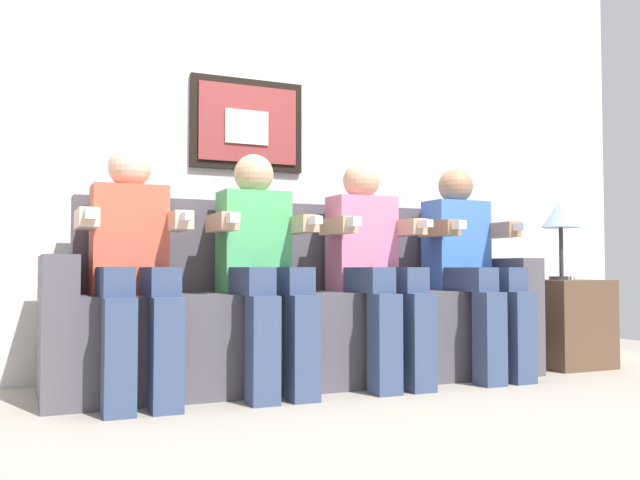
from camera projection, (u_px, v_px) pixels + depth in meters
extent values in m
plane|color=#9E9384|center=(333.00, 393.00, 3.12)|extent=(6.32, 6.32, 0.00)
cube|color=silver|center=(276.00, 138.00, 3.87)|extent=(4.86, 0.05, 2.60)
cube|color=black|center=(247.00, 125.00, 3.76)|extent=(0.63, 0.03, 0.50)
cube|color=maroon|center=(248.00, 124.00, 3.75)|extent=(0.55, 0.02, 0.42)
cube|color=beige|center=(247.00, 127.00, 3.73)|extent=(0.24, 0.02, 0.18)
cube|color=#514C56|center=(309.00, 337.00, 3.39)|extent=(2.18, 0.58, 0.45)
cube|color=#514C56|center=(292.00, 247.00, 3.61)|extent=(2.18, 0.14, 0.45)
cube|color=#514C56|center=(57.00, 328.00, 2.93)|extent=(0.14, 0.58, 0.62)
cube|color=#514C56|center=(499.00, 314.00, 3.87)|extent=(0.14, 0.58, 0.62)
cube|color=#D8593F|center=(129.00, 240.00, 3.05)|extent=(0.32, 0.20, 0.48)
sphere|color=beige|center=(130.00, 167.00, 3.07)|extent=(0.19, 0.19, 0.19)
cube|color=#38476B|center=(113.00, 282.00, 2.83)|extent=(0.12, 0.40, 0.12)
cube|color=#38476B|center=(157.00, 281.00, 2.90)|extent=(0.12, 0.40, 0.12)
cube|color=#38476B|center=(119.00, 357.00, 2.63)|extent=(0.12, 0.12, 0.45)
cube|color=#38476B|center=(166.00, 355.00, 2.70)|extent=(0.12, 0.12, 0.45)
cube|color=beige|center=(87.00, 219.00, 2.87)|extent=(0.08, 0.28, 0.08)
cube|color=beige|center=(178.00, 222.00, 3.02)|extent=(0.08, 0.28, 0.08)
cube|color=white|center=(186.00, 217.00, 2.88)|extent=(0.04, 0.13, 0.04)
cube|color=white|center=(90.00, 214.00, 2.72)|extent=(0.04, 0.10, 0.04)
cube|color=#4CB266|center=(253.00, 242.00, 3.29)|extent=(0.32, 0.20, 0.48)
sphere|color=tan|center=(254.00, 174.00, 3.30)|extent=(0.19, 0.19, 0.19)
cube|color=#38476B|center=(248.00, 281.00, 3.06)|extent=(0.12, 0.40, 0.12)
cube|color=#38476B|center=(286.00, 280.00, 3.13)|extent=(0.12, 0.40, 0.12)
cube|color=#38476B|center=(263.00, 350.00, 2.86)|extent=(0.12, 0.12, 0.45)
cube|color=#38476B|center=(303.00, 348.00, 2.94)|extent=(0.12, 0.12, 0.45)
cube|color=tan|center=(222.00, 223.00, 3.10)|extent=(0.08, 0.28, 0.08)
cube|color=tan|center=(300.00, 225.00, 3.26)|extent=(0.08, 0.28, 0.08)
cube|color=white|center=(313.00, 221.00, 3.11)|extent=(0.04, 0.13, 0.04)
cube|color=white|center=(232.00, 218.00, 2.96)|extent=(0.04, 0.10, 0.04)
cube|color=pink|center=(362.00, 244.00, 3.52)|extent=(0.32, 0.20, 0.48)
sphere|color=tan|center=(361.00, 180.00, 3.53)|extent=(0.19, 0.19, 0.19)
cube|color=#38476B|center=(364.00, 280.00, 3.29)|extent=(0.12, 0.40, 0.12)
cube|color=#38476B|center=(397.00, 280.00, 3.37)|extent=(0.12, 0.40, 0.12)
cube|color=#38476B|center=(385.00, 344.00, 3.10)|extent=(0.12, 0.12, 0.45)
cube|color=#38476B|center=(419.00, 342.00, 3.17)|extent=(0.12, 0.12, 0.45)
cube|color=tan|center=(338.00, 226.00, 3.34)|extent=(0.08, 0.28, 0.08)
cube|color=tan|center=(406.00, 228.00, 3.49)|extent=(0.08, 0.28, 0.08)
cube|color=white|center=(423.00, 224.00, 3.34)|extent=(0.04, 0.13, 0.04)
cube|color=white|center=(353.00, 222.00, 3.19)|extent=(0.04, 0.10, 0.04)
cube|color=#3F72CC|center=(456.00, 245.00, 3.75)|extent=(0.32, 0.20, 0.48)
sphere|color=#9E7556|center=(456.00, 186.00, 3.77)|extent=(0.19, 0.19, 0.19)
cube|color=#38476B|center=(465.00, 279.00, 3.53)|extent=(0.12, 0.40, 0.12)
cube|color=#38476B|center=(493.00, 279.00, 3.60)|extent=(0.12, 0.40, 0.12)
cube|color=#38476B|center=(490.00, 339.00, 3.33)|extent=(0.12, 0.12, 0.45)
cube|color=#38476B|center=(519.00, 337.00, 3.41)|extent=(0.12, 0.12, 0.45)
cube|color=#9E7556|center=(439.00, 229.00, 3.57)|extent=(0.08, 0.28, 0.08)
cube|color=#9E7556|center=(498.00, 230.00, 3.72)|extent=(0.08, 0.28, 0.08)
cube|color=white|center=(518.00, 227.00, 3.58)|extent=(0.04, 0.13, 0.04)
cube|color=white|center=(457.00, 225.00, 3.42)|extent=(0.04, 0.10, 0.04)
cube|color=brown|center=(566.00, 323.00, 3.97)|extent=(0.40, 0.40, 0.50)
cylinder|color=#333338|center=(562.00, 278.00, 3.95)|extent=(0.14, 0.14, 0.02)
cylinder|color=#333338|center=(561.00, 252.00, 3.95)|extent=(0.02, 0.02, 0.28)
cone|color=#8CB2CC|center=(561.00, 214.00, 3.96)|extent=(0.22, 0.22, 0.16)
cube|color=white|center=(563.00, 278.00, 3.95)|extent=(0.04, 0.13, 0.02)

